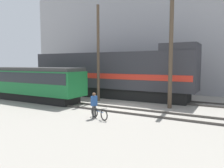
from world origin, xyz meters
TOP-DOWN VIEW (x-y plane):
  - ground_plane at (0.00, 0.00)m, footprint 120.00×120.00m
  - track_near at (0.00, -1.08)m, footprint 60.00×1.50m
  - track_far at (0.00, 4.31)m, footprint 60.00×1.51m
  - building_backdrop at (0.00, 12.80)m, footprint 37.31×6.00m
  - freight_locomotive at (-3.06, 4.31)m, footprint 17.00×3.04m
  - streetcar at (-7.68, -1.08)m, footprint 9.50×2.54m
  - bicycle at (0.74, -3.77)m, footprint 1.60×0.77m
  - person at (0.37, -3.77)m, footprint 0.34×0.42m
  - utility_pole_left at (-2.77, 1.62)m, footprint 0.25×0.25m
  - utility_pole_center at (3.67, 1.62)m, footprint 0.31×0.31m

SIDE VIEW (x-z plane):
  - ground_plane at x=0.00m, z-range 0.00..0.00m
  - track_near at x=0.00m, z-range 0.00..0.14m
  - track_far at x=0.00m, z-range 0.00..0.14m
  - bicycle at x=0.74m, z-range -0.03..0.72m
  - person at x=0.37m, z-range 0.17..1.78m
  - streetcar at x=-7.68m, z-range 0.22..3.25m
  - freight_locomotive at x=-3.06m, z-range -0.17..4.88m
  - utility_pole_left at x=-2.77m, z-range 0.00..8.50m
  - utility_pole_center at x=3.67m, z-range 0.00..8.92m
  - building_backdrop at x=0.00m, z-range 0.00..13.03m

